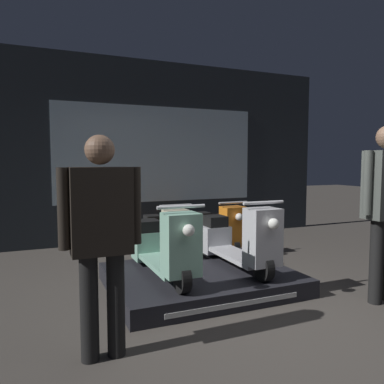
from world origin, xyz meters
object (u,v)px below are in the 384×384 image
(scooter_display_left, at_px, (163,247))
(scooter_backrow_1, at_px, (217,230))
(scooter_backrow_0, at_px, (164,234))
(scooter_display_right, at_px, (237,240))
(person_left_browsing, at_px, (101,230))

(scooter_display_left, bearing_deg, scooter_backrow_1, 48.14)
(scooter_backrow_0, bearing_deg, scooter_display_right, -77.92)
(scooter_display_right, distance_m, person_left_browsing, 2.07)
(scooter_display_left, distance_m, scooter_display_right, 0.90)
(scooter_display_left, xyz_separation_m, scooter_backrow_1, (1.46, 1.63, -0.19))
(scooter_display_right, distance_m, scooter_backrow_1, 1.73)
(scooter_display_right, bearing_deg, person_left_browsing, -148.01)
(person_left_browsing, bearing_deg, scooter_display_left, 52.64)
(scooter_display_right, height_order, scooter_backrow_0, scooter_display_right)
(scooter_display_right, height_order, person_left_browsing, person_left_browsing)
(scooter_display_right, bearing_deg, scooter_display_left, 180.00)
(scooter_display_right, relative_size, person_left_browsing, 0.95)
(scooter_backrow_0, distance_m, scooter_backrow_1, 0.91)
(scooter_backrow_0, relative_size, scooter_backrow_1, 1.00)
(person_left_browsing, bearing_deg, scooter_backrow_1, 49.86)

